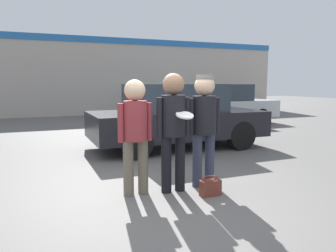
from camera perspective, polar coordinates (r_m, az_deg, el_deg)
name	(u,v)px	position (r m, az deg, el deg)	size (l,w,h in m)	color
ground_plane	(153,196)	(4.81, -2.72, -12.11)	(56.00, 56.00, 0.00)	#5B5956
storefront_building	(65,75)	(16.67, -17.52, 8.39)	(24.00, 0.22, 3.87)	#B2A89E
person_left	(135,128)	(4.67, -5.72, -0.26)	(0.51, 0.34, 1.66)	#665B4C
person_middle_with_frisbee	(173,122)	(4.77, 0.95, 0.77)	(0.52, 0.55, 1.75)	black
person_right	(204,119)	(5.08, 6.31, 1.16)	(0.54, 0.37, 1.74)	#2D3347
parked_car_near	(176,116)	(8.14, 1.41, 1.72)	(4.25, 1.95, 1.59)	black
parked_car_far	(219,104)	(13.15, 8.93, 3.75)	(4.48, 1.81, 1.56)	#B7BABF
shrub	(151,102)	(16.75, -3.00, 4.24)	(1.31, 1.31, 1.31)	#387A3D
handbag	(210,187)	(4.83, 7.38, -10.45)	(0.30, 0.23, 0.27)	brown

